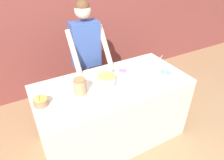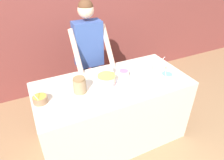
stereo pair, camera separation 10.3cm
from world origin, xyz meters
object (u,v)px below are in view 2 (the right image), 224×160
cake (107,80)px  drinking_glass (111,71)px  person_baker (89,50)px  frosting_bowl_pink (159,67)px  frosting_bowl_purple (124,73)px  stoneware_jar (80,85)px  frosting_bowl_orange (40,99)px  frosting_bowl_blue (167,77)px  ceramic_plate (111,101)px

cake → drinking_glass: (0.13, 0.17, 0.00)m
person_baker → frosting_bowl_pink: 0.97m
frosting_bowl_purple → frosting_bowl_pink: (0.48, -0.06, 0.00)m
person_baker → stoneware_jar: size_ratio=9.66×
frosting_bowl_purple → stoneware_jar: 0.58m
frosting_bowl_orange → drinking_glass: (0.86, 0.18, 0.02)m
person_baker → frosting_bowl_orange: (-0.77, -0.68, -0.11)m
drinking_glass → frosting_bowl_blue: bearing=-35.1°
person_baker → drinking_glass: person_baker is taller
frosting_bowl_orange → drinking_glass: 0.88m
person_baker → frosting_bowl_orange: bearing=-138.6°
cake → frosting_bowl_blue: frosting_bowl_blue is taller
stoneware_jar → frosting_bowl_orange: bearing=179.7°
cake → stoneware_jar: 0.32m
cake → frosting_bowl_purple: size_ratio=2.07×
drinking_glass → stoneware_jar: 0.48m
person_baker → stoneware_jar: 0.77m
cake → frosting_bowl_pink: frosting_bowl_pink is taller
person_baker → frosting_bowl_pink: bearing=-43.2°
frosting_bowl_orange → stoneware_jar: stoneware_jar is taller
stoneware_jar → frosting_bowl_pink: bearing=0.9°
frosting_bowl_blue → stoneware_jar: 1.02m
frosting_bowl_blue → ceramic_plate: size_ratio=0.76×
person_baker → frosting_bowl_purple: 0.65m
frosting_bowl_pink → stoneware_jar: (-1.05, -0.02, 0.04)m
frosting_bowl_purple → frosting_bowl_orange: frosting_bowl_orange is taller
frosting_bowl_purple → drinking_glass: size_ratio=1.24×
person_baker → frosting_bowl_pink: (0.70, -0.66, -0.10)m
ceramic_plate → frosting_bowl_purple: bearing=47.1°
drinking_glass → ceramic_plate: (-0.22, -0.47, -0.05)m
frosting_bowl_blue → drinking_glass: 0.67m
frosting_bowl_purple → drinking_glass: 0.16m
frosting_bowl_pink → stoneware_jar: stoneware_jar is taller
cake → frosting_bowl_purple: 0.27m
frosting_bowl_orange → ceramic_plate: (0.64, -0.29, -0.03)m
frosting_bowl_purple → frosting_bowl_orange: 0.99m
ceramic_plate → frosting_bowl_blue: bearing=6.2°
frosting_bowl_blue → stoneware_jar: bearing=168.3°
frosting_bowl_pink → cake: bearing=-179.3°
ceramic_plate → stoneware_jar: (-0.23, 0.29, 0.08)m
stoneware_jar → drinking_glass: bearing=21.6°
cake → ceramic_plate: bearing=-106.1°
person_baker → cake: (-0.04, -0.67, -0.09)m
cake → ceramic_plate: cake is taller
frosting_bowl_blue → drinking_glass: size_ratio=1.60×
frosting_bowl_pink → ceramic_plate: frosting_bowl_pink is taller
frosting_bowl_pink → drinking_glass: size_ratio=1.49×
frosting_bowl_pink → frosting_bowl_blue: size_ratio=0.93×
frosting_bowl_orange → frosting_bowl_blue: frosting_bowl_blue is taller
frosting_bowl_pink → frosting_bowl_blue: 0.23m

